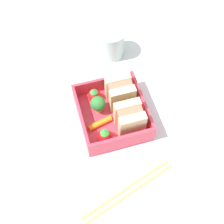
{
  "coord_description": "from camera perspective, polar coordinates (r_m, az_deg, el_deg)",
  "views": [
    {
      "loc": [
        32.36,
        -9.35,
        59.78
      ],
      "look_at": [
        0.0,
        0.0,
        2.7
      ],
      "focal_mm": 50.0,
      "sensor_mm": 36.0,
      "label": 1
    }
  ],
  "objects": [
    {
      "name": "strawberry_far_left",
      "position": [
        0.69,
        -3.27,
        3.05
      ],
      "size": [
        2.84,
        2.84,
        3.44
      ],
      "color": "red",
      "rests_on": "bento_tray"
    },
    {
      "name": "carrot_stick_far_left",
      "position": [
        0.66,
        -2.19,
        -2.04
      ],
      "size": [
        2.45,
        5.45,
        1.25
      ],
      "primitive_type": "cylinder",
      "rotation": [
        1.57,
        0.0,
        0.24
      ],
      "color": "orange",
      "rests_on": "bento_tray"
    },
    {
      "name": "broccoli_floret",
      "position": [
        0.66,
        -2.59,
        1.46
      ],
      "size": [
        3.25,
        3.25,
        4.45
      ],
      "color": "#95C767",
      "rests_on": "bento_tray"
    },
    {
      "name": "drinking_glass",
      "position": [
        0.77,
        -0.15,
        12.47
      ],
      "size": [
        6.31,
        6.31,
        7.16
      ],
      "primitive_type": "cylinder",
      "color": "silver",
      "rests_on": "ground_plane"
    },
    {
      "name": "strawberry_left",
      "position": [
        0.63,
        -1.32,
        -4.42
      ],
      "size": [
        3.1,
        3.1,
        3.7
      ],
      "color": "red",
      "rests_on": "bento_tray"
    },
    {
      "name": "bento_tray",
      "position": [
        0.68,
        0.0,
        -0.9
      ],
      "size": [
        15.21,
        14.05,
        1.2
      ],
      "primitive_type": "cube",
      "color": "#DD394E",
      "rests_on": "ground_plane"
    },
    {
      "name": "sandwich_center_left",
      "position": [
        0.64,
        3.22,
        -1.16
      ],
      "size": [
        5.18,
        5.51,
        6.24
      ],
      "color": "beige",
      "rests_on": "bento_tray"
    },
    {
      "name": "chopstick_pair",
      "position": [
        0.62,
        2.92,
        -14.23
      ],
      "size": [
        8.06,
        20.14,
        0.7
      ],
      "color": "tan",
      "rests_on": "ground_plane"
    },
    {
      "name": "sandwich_left",
      "position": [
        0.67,
        1.47,
        3.64
      ],
      "size": [
        5.18,
        5.51,
        6.24
      ],
      "color": "beige",
      "rests_on": "bento_tray"
    },
    {
      "name": "ground_plane",
      "position": [
        0.69,
        0.0,
        -1.55
      ],
      "size": [
        120.0,
        120.0,
        2.0
      ],
      "primitive_type": "cube",
      "color": "silver"
    },
    {
      "name": "bento_rim",
      "position": [
        0.66,
        0.0,
        0.19
      ],
      "size": [
        15.21,
        14.05,
        3.86
      ],
      "color": "#DD394E",
      "rests_on": "bento_tray"
    }
  ]
}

